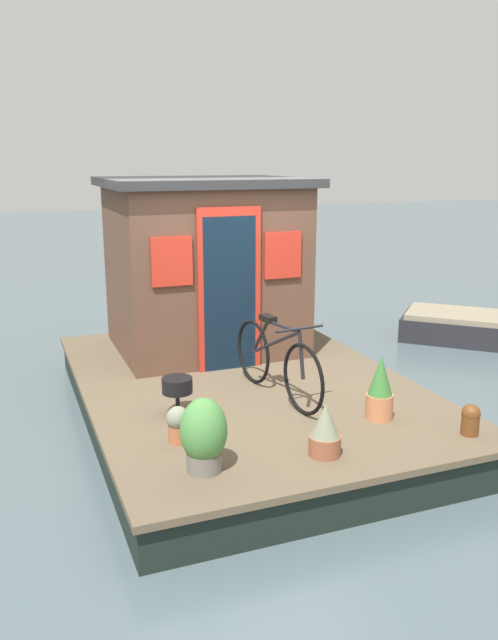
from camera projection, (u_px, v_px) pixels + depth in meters
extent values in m
plane|color=#4C5B60|center=(242.00, 414.00, 6.95)|extent=(60.00, 60.00, 0.00)
cube|color=brown|center=(242.00, 382.00, 6.86)|extent=(4.82, 3.32, 0.06)
cube|color=black|center=(242.00, 399.00, 6.90)|extent=(4.72, 3.25, 0.35)
cube|color=brown|center=(204.00, 269.00, 7.79)|extent=(1.80, 2.11, 1.98)
cube|color=#28282B|center=(203.00, 182.00, 7.54)|extent=(2.00, 2.31, 0.10)
cube|color=#19334C|center=(229.00, 294.00, 6.99)|extent=(0.04, 0.60, 1.70)
cube|color=red|center=(230.00, 290.00, 6.98)|extent=(0.03, 0.72, 1.80)
cube|color=red|center=(283.00, 255.00, 7.12)|extent=(0.03, 0.44, 0.52)
cube|color=red|center=(172.00, 262.00, 6.67)|extent=(0.03, 0.44, 0.52)
torus|color=black|center=(303.00, 379.00, 5.84)|extent=(0.67, 0.11, 0.67)
torus|color=black|center=(253.00, 352.00, 6.67)|extent=(0.67, 0.11, 0.67)
cylinder|color=black|center=(275.00, 343.00, 6.24)|extent=(0.91, 0.14, 0.46)
cylinder|color=black|center=(283.00, 326.00, 6.06)|extent=(0.59, 0.10, 0.06)
cylinder|color=black|center=(260.00, 337.00, 6.49)|extent=(0.34, 0.07, 0.42)
cylinder|color=black|center=(301.00, 356.00, 5.82)|extent=(0.12, 0.05, 0.43)
cube|color=black|center=(268.00, 318.00, 6.30)|extent=(0.21, 0.12, 0.06)
cylinder|color=black|center=(300.00, 329.00, 5.79)|extent=(0.08, 0.50, 0.02)
cylinder|color=#935138|center=(325.00, 445.00, 5.08)|extent=(0.26, 0.26, 0.16)
cone|color=gray|center=(325.00, 420.00, 5.02)|extent=(0.23, 0.23, 0.27)
cylinder|color=#C6754C|center=(379.00, 406.00, 5.79)|extent=(0.25, 0.25, 0.23)
cone|color=#387533|center=(381.00, 376.00, 5.72)|extent=(0.22, 0.22, 0.36)
cylinder|color=#B2603D|center=(178.00, 434.00, 5.31)|extent=(0.16, 0.16, 0.14)
sphere|color=gray|center=(178.00, 418.00, 5.28)|extent=(0.20, 0.20, 0.20)
cylinder|color=slate|center=(204.00, 461.00, 4.82)|extent=(0.27, 0.27, 0.15)
ellipsoid|color=#4C8942|center=(204.00, 430.00, 4.76)|extent=(0.36, 0.36, 0.50)
cylinder|color=black|center=(177.00, 385.00, 5.86)|extent=(0.28, 0.28, 0.14)
cylinder|color=black|center=(178.00, 403.00, 5.90)|extent=(0.04, 0.04, 0.21)
cylinder|color=black|center=(178.00, 412.00, 5.92)|extent=(0.20, 0.20, 0.02)
cylinder|color=brown|center=(470.00, 424.00, 5.45)|extent=(0.15, 0.15, 0.19)
sphere|color=brown|center=(471.00, 413.00, 5.43)|extent=(0.16, 0.16, 0.16)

